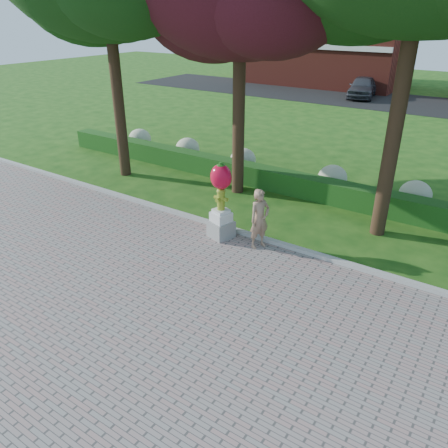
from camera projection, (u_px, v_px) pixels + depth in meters
The scene contains 10 objects.
ground at pixel (179, 279), 11.37m from camera, with size 100.00×100.00×0.00m, color #194912.
walkway at pixel (47, 373), 8.38m from camera, with size 40.00×14.00×0.04m, color gray.
curb at pixel (240, 232), 13.57m from camera, with size 40.00×0.18×0.15m, color #ADADA5.
lawn_hedge at pixel (297, 184), 16.40m from camera, with size 24.00×0.70×0.80m, color #1A4513.
hydrangea_row at pixel (322, 176), 16.79m from camera, with size 20.10×1.10×0.99m.
street at pixel (419, 104), 32.21m from camera, with size 50.00×8.00×0.02m, color black.
building_left at pixel (327, 44), 40.15m from camera, with size 14.00×8.00×7.00m, color maroon.
hydrant_sculpture at pixel (221, 199), 12.85m from camera, with size 0.80×0.80×2.37m.
woman at pixel (260, 219), 12.45m from camera, with size 0.65×0.43×1.78m, color #A57B5E.
parked_car at pixel (362, 87), 34.44m from camera, with size 1.90×4.72×1.61m, color #404248.
Camera 1 is at (6.31, -7.29, 6.30)m, focal length 35.00 mm.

